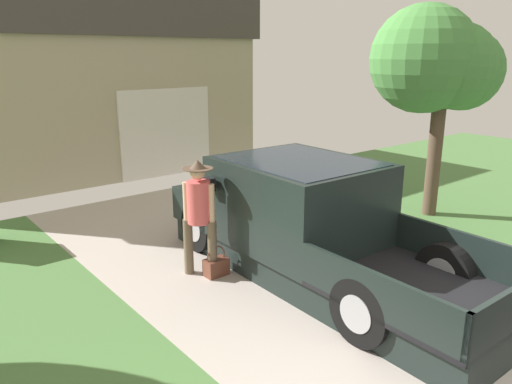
{
  "coord_description": "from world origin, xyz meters",
  "views": [
    {
      "loc": [
        -4.96,
        -1.25,
        3.15
      ],
      "look_at": [
        -0.63,
        4.03,
        1.23
      ],
      "focal_mm": 34.4,
      "sensor_mm": 36.0,
      "label": 1
    }
  ],
  "objects_px": {
    "house_with_garage": "(69,81)",
    "front_yard_tree": "(440,64)",
    "handbag": "(216,266)",
    "pickup_truck": "(304,222)",
    "person_with_hat": "(199,209)"
  },
  "relations": [
    {
      "from": "handbag",
      "to": "front_yard_tree",
      "type": "relative_size",
      "value": 0.11
    },
    {
      "from": "house_with_garage",
      "to": "front_yard_tree",
      "type": "bearing_deg",
      "value": -66.94
    },
    {
      "from": "house_with_garage",
      "to": "front_yard_tree",
      "type": "xyz_separation_m",
      "value": [
        3.85,
        -9.05,
        0.55
      ]
    },
    {
      "from": "house_with_garage",
      "to": "front_yard_tree",
      "type": "distance_m",
      "value": 9.85
    },
    {
      "from": "pickup_truck",
      "to": "house_with_garage",
      "type": "height_order",
      "value": "house_with_garage"
    },
    {
      "from": "front_yard_tree",
      "to": "handbag",
      "type": "bearing_deg",
      "value": 175.87
    },
    {
      "from": "person_with_hat",
      "to": "pickup_truck",
      "type": "bearing_deg",
      "value": 23.53
    },
    {
      "from": "person_with_hat",
      "to": "front_yard_tree",
      "type": "bearing_deg",
      "value": 50.06
    },
    {
      "from": "pickup_truck",
      "to": "front_yard_tree",
      "type": "height_order",
      "value": "front_yard_tree"
    },
    {
      "from": "person_with_hat",
      "to": "handbag",
      "type": "xyz_separation_m",
      "value": [
        0.16,
        -0.17,
        -0.88
      ]
    },
    {
      "from": "person_with_hat",
      "to": "house_with_garage",
      "type": "xyz_separation_m",
      "value": [
        1.25,
        8.53,
        1.39
      ]
    },
    {
      "from": "handbag",
      "to": "pickup_truck",
      "type": "bearing_deg",
      "value": -30.03
    },
    {
      "from": "person_with_hat",
      "to": "handbag",
      "type": "bearing_deg",
      "value": 10.04
    },
    {
      "from": "house_with_garage",
      "to": "front_yard_tree",
      "type": "relative_size",
      "value": 2.29
    },
    {
      "from": "pickup_truck",
      "to": "person_with_hat",
      "type": "height_order",
      "value": "person_with_hat"
    }
  ]
}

